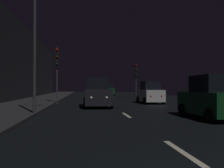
# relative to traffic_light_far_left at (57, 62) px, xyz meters

# --- Properties ---
(ground) EXTENTS (26.19, 84.00, 0.02)m
(ground) POSITION_rel_traffic_light_far_left_xyz_m (4.59, 5.08, -3.72)
(ground) COLOR black
(sidewalk_left) EXTENTS (4.40, 84.00, 0.15)m
(sidewalk_left) POSITION_rel_traffic_light_far_left_xyz_m (-2.30, 5.08, -3.64)
(sidewalk_left) COLOR #28282B
(sidewalk_left) RESTS_ON ground
(building_facade_left) EXTENTS (0.80, 63.00, 8.58)m
(building_facade_left) POSITION_rel_traffic_light_far_left_xyz_m (-4.90, 1.58, 0.58)
(building_facade_left) COLOR black
(building_facade_left) RESTS_ON ground
(lane_centerline) EXTENTS (0.16, 17.07, 0.01)m
(lane_centerline) POSITION_rel_traffic_light_far_left_xyz_m (4.59, -9.03, -3.71)
(lane_centerline) COLOR beige
(lane_centerline) RESTS_ON ground
(traffic_light_far_left) EXTENTS (0.34, 0.47, 5.08)m
(traffic_light_far_left) POSITION_rel_traffic_light_far_left_xyz_m (0.00, 0.00, 0.00)
(traffic_light_far_left) COLOR #38383A
(traffic_light_far_left) RESTS_ON ground
(traffic_light_far_right) EXTENTS (0.34, 0.47, 4.67)m
(traffic_light_far_right) POSITION_rel_traffic_light_far_left_xyz_m (9.18, 9.33, -0.34)
(traffic_light_far_right) COLOR #38383A
(traffic_light_far_right) RESTS_ON ground
(streetlamp_overhead) EXTENTS (1.70, 0.44, 7.98)m
(streetlamp_overhead) POSITION_rel_traffic_light_far_left_xyz_m (0.23, -8.83, 1.50)
(streetlamp_overhead) COLOR #2D2D30
(streetlamp_overhead) RESTS_ON ground
(car_approaching_headlights) EXTENTS (2.02, 4.38, 2.21)m
(car_approaching_headlights) POSITION_rel_traffic_light_far_left_xyz_m (3.34, -3.79, -2.70)
(car_approaching_headlights) COLOR black
(car_approaching_headlights) RESTS_ON ground
(car_parked_right_far) EXTENTS (1.83, 3.97, 2.00)m
(car_parked_right_far) POSITION_rel_traffic_light_far_left_xyz_m (8.38, -0.20, -2.80)
(car_parked_right_far) COLOR silver
(car_parked_right_far) RESTS_ON ground
(car_distant_taillights) EXTENTS (1.87, 4.05, 2.04)m
(car_distant_taillights) POSITION_rel_traffic_light_far_left_xyz_m (6.71, 20.32, -2.78)
(car_distant_taillights) COLOR #0F3819
(car_distant_taillights) RESTS_ON ground
(car_parked_right_near) EXTENTS (1.89, 4.09, 2.06)m
(car_parked_right_near) POSITION_rel_traffic_light_far_left_xyz_m (8.38, -10.88, -2.77)
(car_parked_right_near) COLOR #0F3819
(car_parked_right_near) RESTS_ON ground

